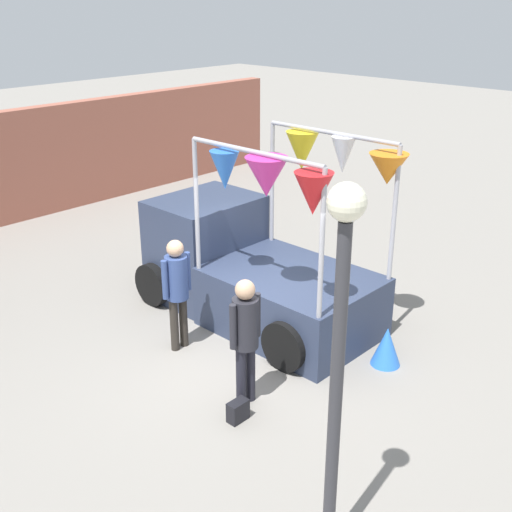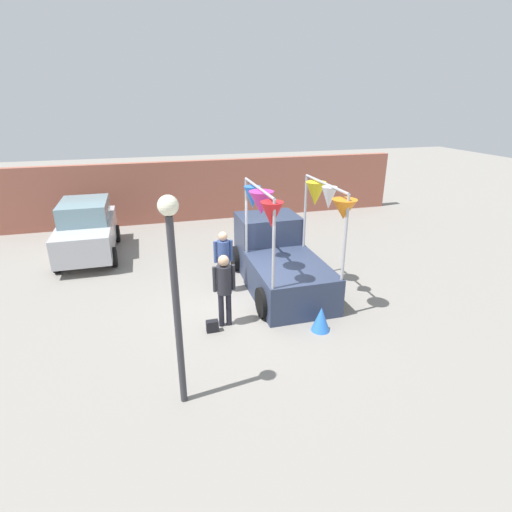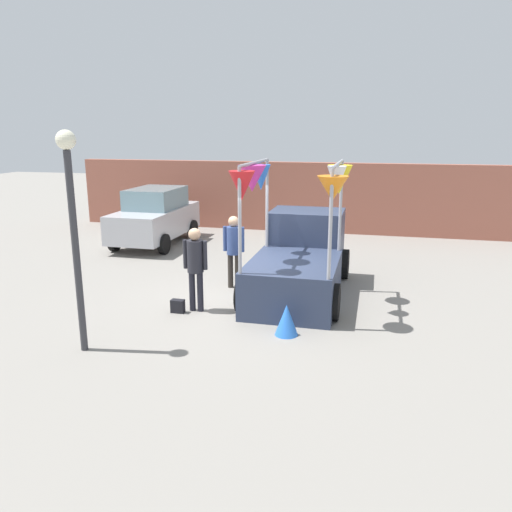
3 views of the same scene
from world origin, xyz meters
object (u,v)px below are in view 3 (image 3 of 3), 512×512
(parked_car, at_px, (155,216))
(vendor_truck, at_px, (300,254))
(folded_kite_bundle_azure, at_px, (287,320))
(street_lamp, at_px, (72,211))
(person_customer, at_px, (195,261))
(handbag, at_px, (178,306))
(person_vendor, at_px, (234,245))

(parked_car, bearing_deg, vendor_truck, -35.56)
(vendor_truck, relative_size, folded_kite_bundle_azure, 6.98)
(street_lamp, height_order, folded_kite_bundle_azure, street_lamp)
(parked_car, bearing_deg, person_customer, -58.28)
(person_customer, height_order, handbag, person_customer)
(folded_kite_bundle_azure, bearing_deg, vendor_truck, 93.45)
(person_customer, bearing_deg, folded_kite_bundle_azure, -21.63)
(street_lamp, bearing_deg, folded_kite_bundle_azure, 24.01)
(vendor_truck, height_order, person_customer, vendor_truck)
(person_customer, bearing_deg, handbag, -150.26)
(handbag, height_order, street_lamp, street_lamp)
(handbag, distance_m, folded_kite_bundle_azure, 2.54)
(person_vendor, xyz_separation_m, street_lamp, (-1.57, -4.07, 1.39))
(vendor_truck, bearing_deg, parked_car, 144.44)
(vendor_truck, bearing_deg, handbag, -138.13)
(vendor_truck, distance_m, handbag, 3.17)
(parked_car, xyz_separation_m, street_lamp, (2.35, -8.12, 1.53))
(parked_car, xyz_separation_m, person_customer, (3.58, -5.80, 0.15))
(handbag, relative_size, street_lamp, 0.07)
(parked_car, xyz_separation_m, person_vendor, (3.91, -4.05, 0.13))
(person_vendor, xyz_separation_m, handbag, (-0.68, -1.95, -0.94))
(person_vendor, bearing_deg, street_lamp, -111.08)
(vendor_truck, xyz_separation_m, folded_kite_bundle_azure, (0.16, -2.68, -0.61))
(vendor_truck, bearing_deg, person_customer, -136.32)
(parked_car, bearing_deg, handbag, -61.67)
(parked_car, xyz_separation_m, handbag, (3.23, -6.00, -0.80))
(handbag, height_order, folded_kite_bundle_azure, folded_kite_bundle_azure)
(parked_car, bearing_deg, street_lamp, -73.88)
(vendor_truck, bearing_deg, folded_kite_bundle_azure, -86.55)
(vendor_truck, bearing_deg, person_vendor, -176.30)
(person_vendor, distance_m, street_lamp, 4.57)
(handbag, xyz_separation_m, folded_kite_bundle_azure, (2.45, -0.63, 0.16))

